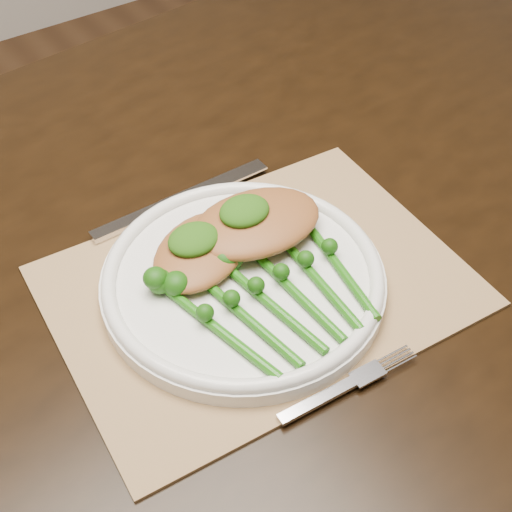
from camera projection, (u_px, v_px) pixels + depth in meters
dining_table at (186, 432)px, 1.04m from camera, size 1.68×1.05×0.75m
placemat at (259, 286)px, 0.74m from camera, size 0.44×0.34×0.00m
dinner_plate at (243, 278)px, 0.73m from camera, size 0.29×0.29×0.03m
knife at (165, 206)px, 0.82m from camera, size 0.23×0.02×0.01m
fork at (357, 380)px, 0.65m from camera, size 0.15×0.03×0.00m
chicken_fillet_left at (201, 251)px, 0.73m from camera, size 0.15×0.14×0.03m
chicken_fillet_right at (256, 223)px, 0.75m from camera, size 0.15×0.11×0.03m
pesto_dollop_left at (194, 239)px, 0.72m from camera, size 0.05×0.05×0.02m
pesto_dollop_right at (244, 211)px, 0.74m from camera, size 0.05×0.05×0.02m
broccolini_bundle at (283, 299)px, 0.69m from camera, size 0.17×0.19×0.04m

